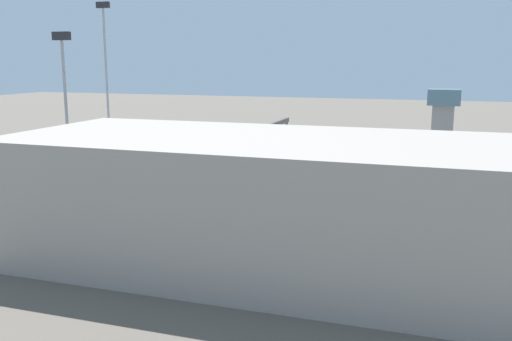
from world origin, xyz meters
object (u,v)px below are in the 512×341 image
train_on_track_5 (209,181)px  train_on_track_1 (261,156)px  train_on_track_4 (40,160)px  signal_gantry (262,134)px  light_mast_0 (106,60)px  train_on_track_0 (412,163)px  control_tower (443,119)px  maintenance_shed (280,202)px  light_mast_1 (65,88)px  train_on_track_2 (277,162)px

train_on_track_5 → train_on_track_1: 20.05m
train_on_track_4 → signal_gantry: size_ratio=1.57×
light_mast_0 → train_on_track_5: bearing=141.2°
train_on_track_0 → control_tower: size_ratio=5.19×
light_mast_0 → maintenance_shed: bearing=135.4°
light_mast_1 → control_tower: (-52.88, -44.04, -7.11)m
signal_gantry → train_on_track_2: bearing=-126.0°
light_mast_1 → train_on_track_0: bearing=-150.3°
signal_gantry → control_tower: size_ratio=2.18×
signal_gantry → train_on_track_1: bearing=-70.4°
light_mast_1 → control_tower: bearing=-140.2°
train_on_track_1 → signal_gantry: signal_gantry is taller
train_on_track_0 → maintenance_shed: (9.65, 48.13, 4.10)m
signal_gantry → train_on_track_5: bearing=72.2°
train_on_track_5 → train_on_track_4: (33.23, -5.00, 0.45)m
train_on_track_4 → maintenance_shed: maintenance_shed is taller
train_on_track_5 → light_mast_1: (21.59, 2.59, 12.98)m
train_on_track_5 → maintenance_shed: 29.06m
control_tower → train_on_track_0: bearing=74.7°
train_on_track_4 → maintenance_shed: size_ratio=0.91×
train_on_track_0 → light_mast_1: 57.24m
train_on_track_2 → light_mast_0: bearing=-17.2°
train_on_track_0 → train_on_track_1: train_on_track_1 is taller
train_on_track_0 → train_on_track_4: bearing=18.4°
light_mast_1 → signal_gantry: size_ratio=0.77×
maintenance_shed → train_on_track_1: bearing=-69.9°
train_on_track_5 → control_tower: 52.27m
train_on_track_1 → control_tower: (-29.96, -21.45, 5.43)m
control_tower → train_on_track_4: bearing=29.5°
train_on_track_2 → light_mast_1: size_ratio=3.08×
train_on_track_4 → light_mast_1: (-11.64, 7.59, 12.53)m
train_on_track_5 → light_mast_0: (33.97, -27.31, 16.97)m
train_on_track_5 → train_on_track_2: bearing=-111.2°
light_mast_1 → control_tower: size_ratio=1.69×
train_on_track_1 → light_mast_0: (35.30, -7.31, 16.53)m
signal_gantry → maintenance_shed: 38.00m
train_on_track_0 → signal_gantry: bearing=28.7°
signal_gantry → maintenance_shed: maintenance_shed is taller
light_mast_1 → train_on_track_5: bearing=-173.2°
signal_gantry → train_on_track_4: bearing=11.4°
train_on_track_4 → maintenance_shed: bearing=150.8°
train_on_track_4 → signal_gantry: bearing=-168.6°
train_on_track_0 → control_tower: control_tower is taller
train_on_track_5 → light_mast_1: size_ratio=0.43×
train_on_track_1 → maintenance_shed: (-15.82, 43.13, 3.50)m
train_on_track_1 → light_mast_1: size_ratio=3.08×
train_on_track_4 → train_on_track_2: bearing=-165.6°
train_on_track_1 → control_tower: bearing=-144.4°
train_on_track_4 → control_tower: control_tower is taller
train_on_track_0 → signal_gantry: size_ratio=2.38×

